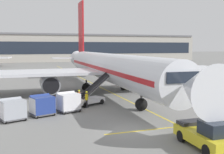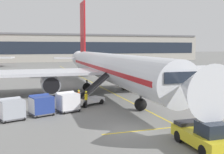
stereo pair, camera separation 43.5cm
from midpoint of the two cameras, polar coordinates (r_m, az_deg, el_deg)
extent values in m
plane|color=slate|center=(20.93, 4.36, -11.05)|extent=(600.00, 600.00, 0.00)
cylinder|color=silver|center=(36.94, -0.13, 2.06)|extent=(4.79, 36.69, 3.74)
cube|color=red|center=(36.94, -0.13, 2.06)|extent=(4.78, 35.23, 0.45)
cone|color=silver|center=(18.58, 17.68, -2.44)|extent=(3.66, 3.84, 3.55)
cone|color=silver|center=(57.63, -6.12, 3.82)|extent=(3.35, 6.07, 3.18)
cube|color=silver|center=(36.42, -14.96, 0.90)|extent=(17.59, 7.82, 0.36)
cylinder|color=#93969E|center=(35.91, -12.49, -1.26)|extent=(2.45, 4.82, 2.32)
cylinder|color=black|center=(33.51, -12.20, -1.79)|extent=(1.97, 0.18, 1.97)
cube|color=silver|center=(41.45, 12.13, 1.60)|extent=(17.59, 7.82, 0.36)
cylinder|color=#93969E|center=(40.24, 10.72, -0.42)|extent=(2.45, 4.82, 2.32)
cylinder|color=black|center=(38.12, 12.39, -0.83)|extent=(1.97, 0.18, 1.97)
cube|color=red|center=(56.22, -5.91, 9.84)|extent=(0.41, 4.40, 10.98)
cube|color=silver|center=(55.86, -5.79, 4.03)|extent=(11.90, 3.27, 0.20)
cube|color=#1E2633|center=(20.71, 13.68, 0.12)|extent=(2.66, 1.76, 0.82)
cylinder|color=#47474C|center=(26.97, 6.47, -4.66)|extent=(0.22, 0.22, 1.02)
sphere|color=black|center=(27.07, 6.46, -5.71)|extent=(1.25, 1.25, 1.25)
cylinder|color=#47474C|center=(38.28, -4.94, -1.40)|extent=(0.22, 0.22, 1.02)
sphere|color=black|center=(38.35, -4.93, -2.15)|extent=(1.25, 1.25, 1.25)
cylinder|color=#47474C|center=(39.77, 3.00, -1.09)|extent=(0.22, 0.22, 1.02)
sphere|color=black|center=(39.84, 3.00, -1.82)|extent=(1.25, 1.25, 1.25)
cube|color=silver|center=(29.70, -4.50, -4.86)|extent=(3.76, 2.97, 0.44)
cube|color=black|center=(29.29, -6.36, -3.91)|extent=(0.79, 0.77, 0.70)
cylinder|color=#333338|center=(29.70, -5.34, -3.65)|extent=(0.08, 0.08, 0.80)
cube|color=silver|center=(30.15, -2.97, -1.80)|extent=(4.52, 2.89, 2.69)
cube|color=black|center=(30.14, -2.97, -1.63)|extent=(4.32, 2.70, 2.54)
cube|color=#333338|center=(29.81, -2.41, -1.66)|extent=(4.09, 2.12, 2.71)
cube|color=#333338|center=(30.46, -3.53, -1.49)|extent=(4.09, 2.12, 2.71)
cylinder|color=black|center=(29.99, -1.84, -5.17)|extent=(0.59, 0.43, 0.56)
cylinder|color=black|center=(31.06, -3.71, -4.78)|extent=(0.59, 0.43, 0.56)
cylinder|color=black|center=(28.45, -5.36, -5.82)|extent=(0.59, 0.43, 0.56)
cylinder|color=black|center=(29.57, -7.19, -5.38)|extent=(0.59, 0.43, 0.56)
cube|color=#515156|center=(26.85, -8.71, -6.75)|extent=(2.42, 2.17, 0.12)
cylinder|color=#4C4C51|center=(26.25, -11.31, -7.13)|extent=(0.68, 0.30, 0.07)
cube|color=silver|center=(26.68, -8.74, -5.06)|extent=(2.29, 2.04, 1.50)
cube|color=silver|center=(26.94, -9.18, -3.82)|extent=(2.03, 1.38, 0.74)
cube|color=silver|center=(26.24, -10.59, -5.28)|extent=(0.50, 1.37, 1.38)
sphere|color=black|center=(27.09, -10.90, -6.81)|extent=(0.30, 0.30, 0.30)
sphere|color=black|center=(25.91, -9.54, -7.38)|extent=(0.30, 0.30, 0.30)
sphere|color=black|center=(27.82, -7.93, -6.41)|extent=(0.30, 0.30, 0.30)
sphere|color=black|center=(26.67, -6.48, -6.94)|extent=(0.30, 0.30, 0.30)
cube|color=#515156|center=(25.87, -14.00, -7.37)|extent=(2.42, 2.17, 0.12)
cylinder|color=#4C4C51|center=(25.39, -16.81, -7.73)|extent=(0.68, 0.30, 0.07)
cube|color=navy|center=(25.70, -14.04, -5.61)|extent=(2.29, 2.04, 1.50)
cube|color=navy|center=(25.97, -14.44, -4.32)|extent=(2.03, 1.38, 0.74)
cube|color=silver|center=(25.34, -16.06, -5.83)|extent=(0.50, 1.37, 1.38)
sphere|color=black|center=(26.21, -16.21, -7.39)|extent=(0.30, 0.30, 0.30)
sphere|color=black|center=(24.98, -15.06, -8.03)|extent=(0.30, 0.30, 0.30)
sphere|color=black|center=(26.80, -13.00, -6.99)|extent=(0.30, 0.30, 0.30)
sphere|color=black|center=(25.60, -11.72, -7.59)|extent=(0.30, 0.30, 0.30)
cube|color=#515156|center=(24.93, -19.68, -8.07)|extent=(2.42, 2.17, 0.12)
cube|color=#9EA3AD|center=(24.75, -19.75, -6.25)|extent=(2.29, 2.04, 1.50)
cube|color=#9EA3AD|center=(25.03, -20.08, -4.89)|extent=(2.03, 1.38, 0.74)
cube|color=silver|center=(24.48, -21.91, -6.47)|extent=(0.50, 1.37, 1.38)
sphere|color=black|center=(25.36, -21.88, -8.05)|extent=(0.30, 0.30, 0.30)
sphere|color=black|center=(24.09, -21.00, -8.76)|extent=(0.30, 0.30, 0.30)
sphere|color=black|center=(25.81, -18.44, -7.67)|extent=(0.30, 0.30, 0.30)
sphere|color=black|center=(24.57, -17.39, -8.34)|extent=(0.30, 0.30, 0.30)
cube|color=gold|center=(18.25, 19.26, -11.78)|extent=(2.20, 4.45, 0.70)
cube|color=#1E2633|center=(17.45, 20.86, -10.11)|extent=(1.51, 1.57, 0.80)
cube|color=#28282D|center=(19.42, 16.42, -9.15)|extent=(1.81, 1.01, 0.24)
cylinder|color=black|center=(19.91, 19.07, -11.16)|extent=(0.30, 0.77, 0.76)
cylinder|color=black|center=(18.93, 14.43, -11.93)|extent=(0.30, 0.77, 0.76)
cylinder|color=black|center=(16.79, 19.40, -14.47)|extent=(0.30, 0.77, 0.76)
cylinder|color=#514C42|center=(26.70, -10.30, -6.37)|extent=(0.15, 0.15, 0.86)
cylinder|color=#514C42|center=(26.59, -9.99, -6.42)|extent=(0.15, 0.15, 0.86)
cube|color=yellow|center=(26.50, -10.17, -4.87)|extent=(0.44, 0.44, 0.58)
cube|color=white|center=(26.59, -10.01, -4.83)|extent=(0.25, 0.25, 0.08)
sphere|color=tan|center=(26.42, -10.19, -4.00)|extent=(0.21, 0.21, 0.21)
sphere|color=yellow|center=(26.41, -10.19, -3.85)|extent=(0.23, 0.23, 0.23)
cylinder|color=yellow|center=(26.65, -10.58, -4.92)|extent=(0.09, 0.09, 0.56)
cylinder|color=yellow|center=(26.36, -9.75, -5.03)|extent=(0.09, 0.09, 0.56)
cylinder|color=#333847|center=(29.30, -6.51, -5.18)|extent=(0.15, 0.15, 0.86)
cylinder|color=#333847|center=(29.13, -6.57, -5.25)|extent=(0.15, 0.15, 0.86)
cube|color=orange|center=(29.08, -6.56, -3.82)|extent=(0.36, 0.44, 0.58)
cube|color=white|center=(29.06, -6.31, -3.83)|extent=(0.13, 0.32, 0.08)
sphere|color=beige|center=(29.01, -6.57, -3.03)|extent=(0.21, 0.21, 0.21)
sphere|color=yellow|center=(29.00, -6.57, -2.89)|extent=(0.23, 0.23, 0.23)
cylinder|color=orange|center=(29.32, -6.48, -3.83)|extent=(0.09, 0.09, 0.56)
cylinder|color=orange|center=(28.85, -6.63, -4.00)|extent=(0.09, 0.09, 0.56)
cylinder|color=black|center=(27.73, -7.14, -5.84)|extent=(0.15, 0.15, 0.86)
cylinder|color=black|center=(27.56, -7.22, -5.92)|extent=(0.15, 0.15, 0.86)
cube|color=orange|center=(27.50, -7.20, -4.41)|extent=(0.37, 0.44, 0.58)
cube|color=white|center=(27.48, -6.95, -4.42)|extent=(0.15, 0.32, 0.08)
sphere|color=tan|center=(27.43, -7.21, -3.57)|extent=(0.21, 0.21, 0.21)
sphere|color=yellow|center=(27.42, -7.21, -3.43)|extent=(0.23, 0.23, 0.23)
cylinder|color=orange|center=(27.74, -7.09, -4.42)|extent=(0.09, 0.09, 0.56)
cylinder|color=orange|center=(27.28, -7.31, -4.61)|extent=(0.09, 0.09, 0.56)
cylinder|color=black|center=(28.22, -5.01, -5.60)|extent=(0.15, 0.15, 0.86)
cylinder|color=black|center=(28.40, -4.93, -5.53)|extent=(0.15, 0.15, 0.86)
cube|color=yellow|center=(28.17, -4.98, -4.13)|extent=(0.38, 0.45, 0.58)
cube|color=white|center=(28.20, -5.23, -4.13)|extent=(0.16, 0.31, 0.08)
sphere|color=brown|center=(28.10, -4.99, -3.31)|extent=(0.21, 0.21, 0.21)
sphere|color=yellow|center=(28.09, -4.99, -3.17)|extent=(0.23, 0.23, 0.23)
cylinder|color=yellow|center=(27.95, -5.08, -4.32)|extent=(0.09, 0.09, 0.56)
cylinder|color=yellow|center=(28.41, -4.88, -4.14)|extent=(0.09, 0.09, 0.56)
cube|color=black|center=(35.04, -10.95, -4.03)|extent=(0.68, 0.68, 0.05)
cone|color=orange|center=(34.98, -10.96, -3.42)|extent=(0.54, 0.54, 0.71)
cylinder|color=white|center=(34.97, -10.96, -3.36)|extent=(0.30, 0.30, 0.09)
cube|color=yellow|center=(37.46, 0.33, -3.29)|extent=(0.20, 110.00, 0.01)
cube|color=yellow|center=(22.28, 13.66, -10.13)|extent=(12.00, 0.20, 0.01)
cube|color=#A8A399|center=(123.13, -13.78, 5.81)|extent=(143.45, 15.36, 11.21)
cube|color=#1E2633|center=(115.42, -13.48, 5.94)|extent=(139.15, 0.10, 5.04)
cube|color=slate|center=(121.71, -13.80, 8.61)|extent=(142.02, 13.06, 0.70)
camera|label=1|loc=(0.22, -89.61, 0.04)|focal=43.71mm
camera|label=2|loc=(0.22, 90.39, -0.04)|focal=43.71mm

